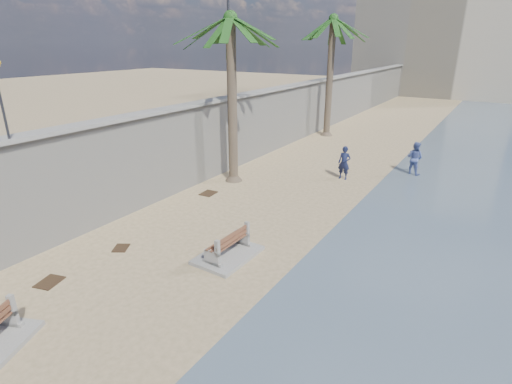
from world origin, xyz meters
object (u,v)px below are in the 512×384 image
at_px(palm_back, 333,21).
at_px(person_b, 415,156).
at_px(person_a, 344,161).
at_px(bench_far, 228,246).
at_px(palm_mid, 230,20).

bearing_deg(palm_back, person_b, -39.98).
height_order(palm_back, person_a, palm_back).
height_order(bench_far, person_a, person_a).
height_order(palm_mid, palm_back, palm_back).
distance_m(palm_mid, person_b, 10.66).
relative_size(bench_far, palm_mid, 0.26).
bearing_deg(person_b, person_a, 61.58).
bearing_deg(person_a, bench_far, -95.73).
bearing_deg(person_b, palm_mid, 56.21).
xyz_separation_m(bench_far, palm_mid, (-3.92, 5.90, 6.54)).
xyz_separation_m(palm_back, person_b, (6.98, -5.85, -6.44)).
bearing_deg(person_a, palm_mid, -148.83).
height_order(bench_far, person_b, person_b).
distance_m(bench_far, person_b, 11.77).
relative_size(palm_back, person_a, 4.64).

